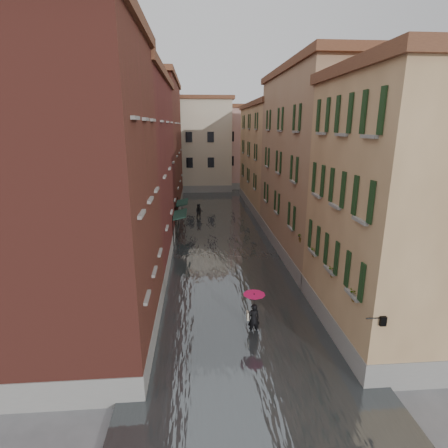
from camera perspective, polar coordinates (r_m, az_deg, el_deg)
name	(u,v)px	position (r m, az deg, el deg)	size (l,w,h in m)	color
ground	(238,313)	(19.02, 2.25, -14.35)	(120.00, 120.00, 0.00)	#5A5A5C
floodwater	(221,236)	(30.87, -0.52, -2.02)	(10.00, 60.00, 0.20)	#454A4D
building_left_near	(74,203)	(15.48, -23.25, 3.16)	(6.00, 8.00, 13.00)	brown
building_left_mid	(126,173)	(26.03, -15.64, 7.95)	(6.00, 14.00, 12.50)	maroon
building_left_far	(152,149)	(40.71, -11.74, 11.90)	(6.00, 16.00, 14.00)	brown
building_right_near	(401,214)	(17.33, 26.97, 1.40)	(6.00, 8.00, 11.50)	#9C7750
building_right_mid	(319,168)	(27.04, 15.20, 8.79)	(6.00, 14.00, 13.00)	#A07E61
building_right_far	(274,159)	(41.49, 8.25, 10.39)	(6.00, 16.00, 11.50)	#9C7750
building_end_cream	(190,146)	(54.42, -5.61, 12.52)	(12.00, 9.00, 13.00)	#B7AD92
building_end_pink	(247,148)	(57.00, 3.73, 12.20)	(10.00, 9.00, 12.00)	tan
awning_near	(180,215)	(28.82, -7.27, 1.45)	(1.09, 3.05, 2.80)	#173329
awning_far	(182,203)	(33.21, -6.92, 3.37)	(1.09, 2.84, 2.80)	#173329
wall_lantern	(382,320)	(13.76, 24.36, -14.12)	(0.71, 0.22, 0.35)	black
window_planters	(325,254)	(17.71, 16.11, -4.78)	(0.59, 8.07, 0.84)	brown
pedestrian_main	(254,309)	(16.78, 4.88, -13.66)	(1.02, 1.02, 2.06)	black
pedestrian_far	(199,212)	(36.65, -4.08, 1.99)	(0.80, 0.63, 1.65)	black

